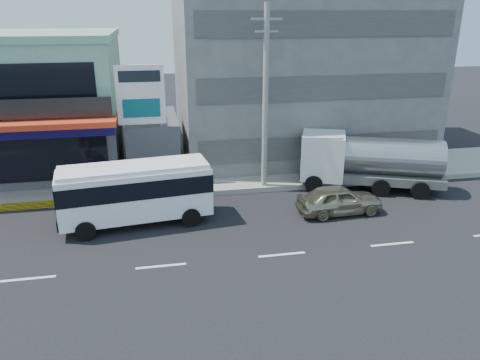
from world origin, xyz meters
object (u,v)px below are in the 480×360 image
object	(u,v)px
billboard	(141,102)
motorcycle_rider	(73,205)
shop_building	(19,107)
satellite_dish	(152,119)
minibus	(135,189)
sedan	(339,200)
concrete_building	(297,51)
utility_pole_near	(265,100)
tanker_truck	(366,161)

from	to	relation	value
billboard	motorcycle_rider	world-z (taller)	billboard
shop_building	satellite_dish	world-z (taller)	shop_building
billboard	satellite_dish	bearing A→B (deg)	74.48
satellite_dish	minibus	xyz separation A→B (m)	(-0.95, -6.74, -1.83)
shop_building	sedan	world-z (taller)	shop_building
concrete_building	utility_pole_near	bearing A→B (deg)	-117.76
concrete_building	tanker_truck	world-z (taller)	concrete_building
satellite_dish	billboard	world-z (taller)	billboard
tanker_truck	motorcycle_rider	world-z (taller)	tanker_truck
shop_building	motorcycle_rider	distance (m)	10.03
concrete_building	sedan	size ratio (longest dim) A/B	3.76
tanker_truck	shop_building	bearing A→B (deg)	159.60
concrete_building	satellite_dish	size ratio (longest dim) A/B	10.67
minibus	tanker_truck	xyz separation A→B (m)	(12.64, 2.36, -0.09)
billboard	shop_building	bearing A→B (deg)	147.68
billboard	minibus	size ratio (longest dim) A/B	0.96
shop_building	sedan	bearing A→B (deg)	-31.44
shop_building	motorcycle_rider	size ratio (longest dim) A/B	5.35
sedan	motorcycle_rider	xyz separation A→B (m)	(-12.95, 1.75, 0.04)
satellite_dish	minibus	size ratio (longest dim) A/B	0.21
sedan	tanker_truck	world-z (taller)	tanker_truck
minibus	billboard	bearing A→B (deg)	84.74
utility_pole_near	billboard	bearing A→B (deg)	164.52
minibus	motorcycle_rider	xyz separation A→B (m)	(-3.05, 1.07, -0.98)
shop_building	utility_pole_near	world-z (taller)	utility_pole_near
satellite_dish	minibus	world-z (taller)	satellite_dish
concrete_building	shop_building	bearing A→B (deg)	-176.65
shop_building	satellite_dish	size ratio (longest dim) A/B	8.27
shop_building	motorcycle_rider	bearing A→B (deg)	-65.09
minibus	tanker_truck	distance (m)	12.86
shop_building	sedan	size ratio (longest dim) A/B	2.91
billboard	tanker_truck	size ratio (longest dim) A/B	0.85
satellite_dish	sedan	bearing A→B (deg)	-39.65
shop_building	utility_pole_near	xyz separation A→B (m)	(14.00, -6.55, 1.15)
sedan	tanker_truck	distance (m)	4.19
tanker_truck	minibus	bearing A→B (deg)	-169.40
sedan	motorcycle_rider	size ratio (longest dim) A/B	1.84
billboard	sedan	bearing A→B (deg)	-30.73
minibus	tanker_truck	size ratio (longest dim) A/B	0.89
tanker_truck	concrete_building	bearing A→B (deg)	101.38
concrete_building	sedan	world-z (taller)	concrete_building
tanker_truck	utility_pole_near	bearing A→B (deg)	172.22
concrete_building	minibus	xyz separation A→B (m)	(-10.95, -10.74, -5.26)
satellite_dish	sedan	xyz separation A→B (m)	(8.95, -7.42, -2.85)
shop_building	motorcycle_rider	world-z (taller)	shop_building
utility_pole_near	motorcycle_rider	size ratio (longest dim) A/B	4.32
minibus	shop_building	bearing A→B (deg)	126.03
concrete_building	tanker_truck	size ratio (longest dim) A/B	1.97
billboard	motorcycle_rider	bearing A→B (deg)	-132.13
concrete_building	utility_pole_near	xyz separation A→B (m)	(-4.00, -7.60, -1.85)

